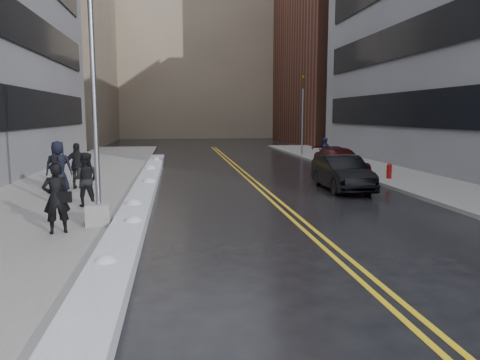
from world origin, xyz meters
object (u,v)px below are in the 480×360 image
object	(u,v)px
pedestrian_fedora	(56,198)
pedestrian_d	(78,166)
traffic_signal	(303,112)
fire_hydrant	(389,170)
pedestrian_east	(324,150)
car_black	(342,173)
pedestrian_b	(86,179)
pedestrian_c	(59,167)
lamppost	(96,139)
car_maroon	(339,162)

from	to	relation	value
pedestrian_fedora	pedestrian_d	distance (m)	7.64
traffic_signal	pedestrian_d	bearing A→B (deg)	-131.95
fire_hydrant	pedestrian_east	world-z (taller)	pedestrian_east
car_black	traffic_signal	bearing A→B (deg)	82.03
pedestrian_b	pedestrian_c	distance (m)	3.44
pedestrian_d	pedestrian_east	distance (m)	16.01
pedestrian_b	lamppost	bearing A→B (deg)	115.04
fire_hydrant	car_maroon	size ratio (longest dim) A/B	0.15
pedestrian_east	car_black	size ratio (longest dim) A/B	0.36
fire_hydrant	traffic_signal	distance (m)	14.30
traffic_signal	car_black	world-z (taller)	traffic_signal
pedestrian_d	car_black	bearing A→B (deg)	171.23
pedestrian_d	pedestrian_c	bearing A→B (deg)	55.44
car_maroon	pedestrian_fedora	bearing A→B (deg)	-135.37
traffic_signal	pedestrian_east	size ratio (longest dim) A/B	3.75
fire_hydrant	pedestrian_b	size ratio (longest dim) A/B	0.40
fire_hydrant	traffic_signal	size ratio (longest dim) A/B	0.12
car_black	car_maroon	distance (m)	5.24
pedestrian_east	car_maroon	world-z (taller)	pedestrian_east
lamppost	pedestrian_d	world-z (taller)	lamppost
lamppost	pedestrian_fedora	xyz separation A→B (m)	(-0.91, -0.81, -1.46)
traffic_signal	pedestrian_b	distance (m)	23.10
fire_hydrant	car_maroon	xyz separation A→B (m)	(-1.50, 2.78, 0.16)
lamppost	car_black	bearing A→B (deg)	32.45
fire_hydrant	pedestrian_fedora	size ratio (longest dim) A/B	0.40
fire_hydrant	car_maroon	distance (m)	3.16
pedestrian_c	pedestrian_east	bearing A→B (deg)	-153.37
pedestrian_b	car_black	size ratio (longest dim) A/B	0.41
fire_hydrant	pedestrian_c	xyz separation A→B (m)	(-14.73, -2.14, 0.62)
car_black	pedestrian_east	bearing A→B (deg)	77.72
pedestrian_c	pedestrian_east	size ratio (longest dim) A/B	1.27
traffic_signal	pedestrian_c	world-z (taller)	traffic_signal
pedestrian_d	car_maroon	size ratio (longest dim) A/B	0.39
pedestrian_b	car_black	bearing A→B (deg)	-155.03
pedestrian_fedora	car_maroon	world-z (taller)	pedestrian_fedora
pedestrian_fedora	car_black	xyz separation A→B (m)	(10.05, 6.62, -0.34)
pedestrian_b	pedestrian_east	size ratio (longest dim) A/B	1.13
pedestrian_d	car_black	distance (m)	11.08
pedestrian_fedora	pedestrian_c	size ratio (longest dim) A/B	0.90
pedestrian_east	car_black	distance (m)	10.01
traffic_signal	pedestrian_fedora	distance (m)	26.22
pedestrian_d	pedestrian_b	bearing A→B (deg)	100.91
pedestrian_d	car_maroon	world-z (taller)	pedestrian_d
pedestrian_c	pedestrian_b	bearing A→B (deg)	109.19
car_maroon	lamppost	bearing A→B (deg)	-135.11
pedestrian_fedora	pedestrian_b	xyz separation A→B (m)	(0.07, 3.62, -0.02)
traffic_signal	pedestrian_d	xyz separation A→B (m)	(-13.69, -15.23, -2.30)
traffic_signal	car_maroon	xyz separation A→B (m)	(-1.00, -11.22, -2.69)
pedestrian_fedora	car_maroon	xyz separation A→B (m)	(11.71, 11.58, -0.36)
lamppost	car_maroon	bearing A→B (deg)	44.94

